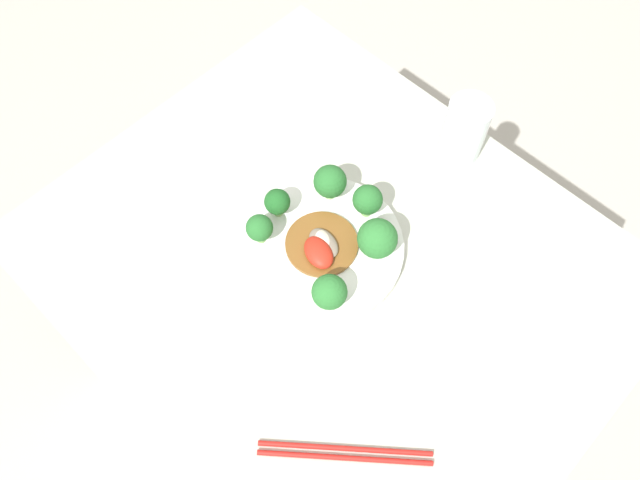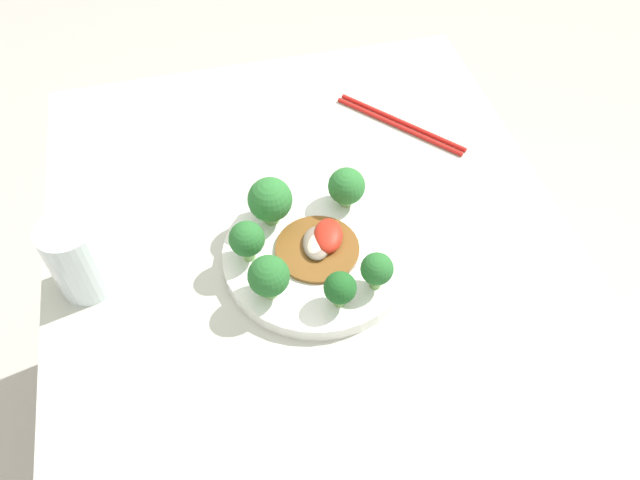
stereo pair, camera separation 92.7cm
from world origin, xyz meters
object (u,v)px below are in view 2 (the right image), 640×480
stirfry_center (322,243)px  chopsticks (400,124)px  plate (320,254)px  broccoli_northeast (377,269)px  broccoli_northwest (346,187)px  broccoli_southwest (270,200)px  drinking_glass (77,258)px  broccoli_southeast (269,277)px  broccoli_east (340,288)px  broccoli_south (247,240)px

stirfry_center → chopsticks: (-0.23, 0.19, -0.02)m
plate → broccoli_northeast: (0.07, 0.05, 0.04)m
stirfry_center → broccoli_northwest: bearing=142.9°
broccoli_southwest → drinking_glass: 0.25m
broccoli_northeast → broccoli_southeast: bearing=-98.4°
broccoli_northeast → stirfry_center: size_ratio=0.50×
chopsticks → broccoli_southwest: bearing=-55.7°
broccoli_southwest → chopsticks: (-0.17, 0.24, -0.06)m
broccoli_southwest → broccoli_east: size_ratio=1.34×
broccoli_east → stirfry_center: size_ratio=0.48×
broccoli_southeast → stirfry_center: 0.10m
broccoli_northeast → broccoli_southwest: bearing=-142.7°
broccoli_east → broccoli_southeast: size_ratio=0.83×
broccoli_east → stirfry_center: bearing=179.8°
plate → stirfry_center: size_ratio=2.26×
chopsticks → plate: bearing=-39.5°
broccoli_southeast → drinking_glass: drinking_glass is taller
broccoli_south → stirfry_center: (0.01, 0.10, -0.03)m
broccoli_east → chopsticks: 0.37m
plate → drinking_glass: 0.31m
broccoli_southwest → broccoli_east: (0.15, 0.05, -0.01)m
broccoli_southwest → broccoli_northeast: broccoli_southwest is taller
broccoli_east → stirfry_center: (-0.09, 0.00, -0.02)m
broccoli_northeast → stirfry_center: broccoli_northeast is taller
chopsticks → broccoli_southeast: bearing=-43.2°
broccoli_southeast → drinking_glass: bearing=-110.8°
broccoli_south → broccoli_northeast: broccoli_south is taller
plate → stirfry_center: (-0.00, 0.00, 0.02)m
broccoli_south → drinking_glass: drinking_glass is taller
broccoli_south → drinking_glass: (-0.02, -0.21, -0.00)m
chopsticks → broccoli_east: bearing=-30.4°
broccoli_south → broccoli_northeast: 0.17m
broccoli_southwest → broccoli_east: 0.16m
broccoli_southeast → drinking_glass: 0.24m
broccoli_northeast → plate: bearing=-143.5°
plate → broccoli_east: broccoli_east is taller
broccoli_southwest → broccoli_northwest: bearing=93.4°
broccoli_southwest → broccoli_northwest: size_ratio=1.20×
broccoli_east → broccoli_southwest: bearing=-160.3°
broccoli_south → broccoli_northeast: size_ratio=1.09×
broccoli_northeast → chopsticks: broccoli_northeast is taller
broccoli_southwest → drinking_glass: size_ratio=0.64×
broccoli_southwest → broccoli_southeast: broccoli_southwest is taller
broccoli_northeast → drinking_glass: (-0.10, -0.36, 0.00)m
broccoli_northeast → broccoli_southeast: size_ratio=0.87×
drinking_glass → broccoli_southwest: bearing=97.7°
broccoli_southwest → drinking_glass: bearing=-82.3°
plate → broccoli_northwest: (-0.07, 0.06, 0.04)m
stirfry_center → broccoli_east: bearing=-0.2°
broccoli_south → broccoli_southeast: size_ratio=0.96×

